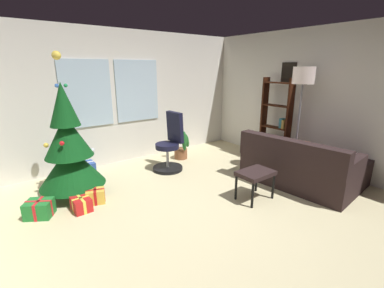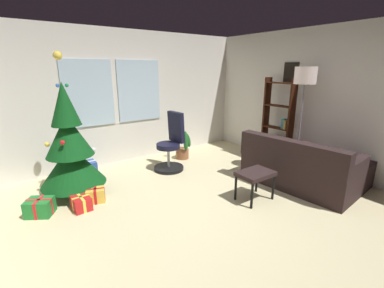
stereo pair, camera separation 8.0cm
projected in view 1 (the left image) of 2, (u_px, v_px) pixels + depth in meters
ground_plane at (220, 212)px, 3.67m from camera, size 5.00×5.29×0.10m
wall_back_with_windows at (130, 97)px, 5.35m from camera, size 5.00×0.12×2.58m
wall_right_with_frames at (326, 101)px, 4.78m from camera, size 0.12×5.29×2.58m
couch at (308, 167)px, 4.38m from camera, size 1.80×1.78×0.83m
footstool at (255, 175)px, 3.84m from camera, size 0.52×0.37×0.44m
holiday_tree at (69, 150)px, 3.89m from camera, size 0.94×0.94×2.09m
gift_box_red at (81, 204)px, 3.61m from camera, size 0.23×0.31×0.19m
gift_box_green at (39, 209)px, 3.45m from camera, size 0.40×0.39×0.23m
gift_box_gold at (96, 196)px, 3.80m from camera, size 0.30×0.27×0.21m
gift_box_blue at (85, 170)px, 4.73m from camera, size 0.35×0.28×0.25m
office_chair at (170, 148)px, 4.98m from camera, size 0.56×0.56×1.09m
bookshelf at (275, 126)px, 5.41m from camera, size 0.18×0.64×1.69m
floor_lamp at (303, 84)px, 4.46m from camera, size 0.36×0.36×1.89m
potted_plant at (181, 148)px, 5.62m from camera, size 0.44×0.46×0.63m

